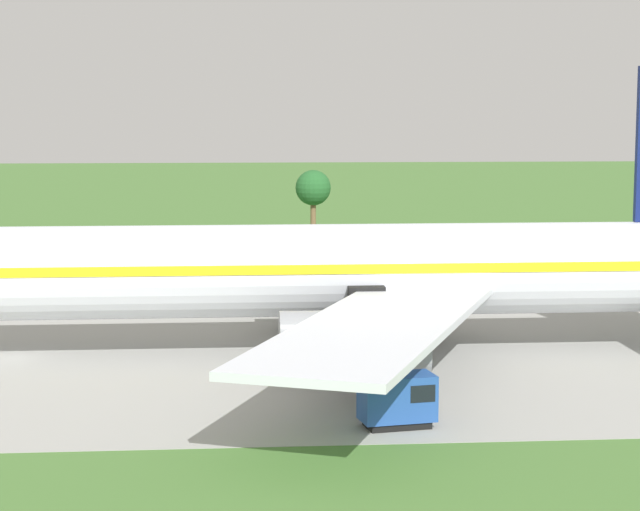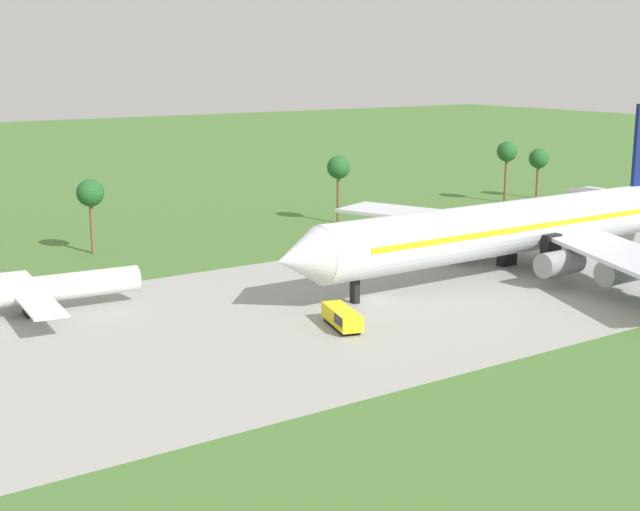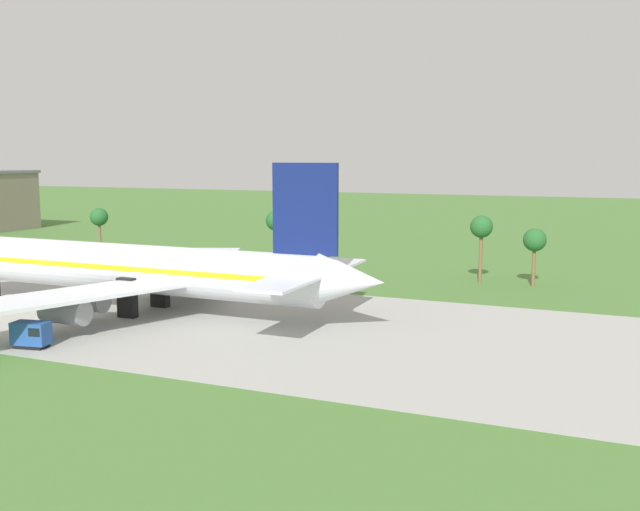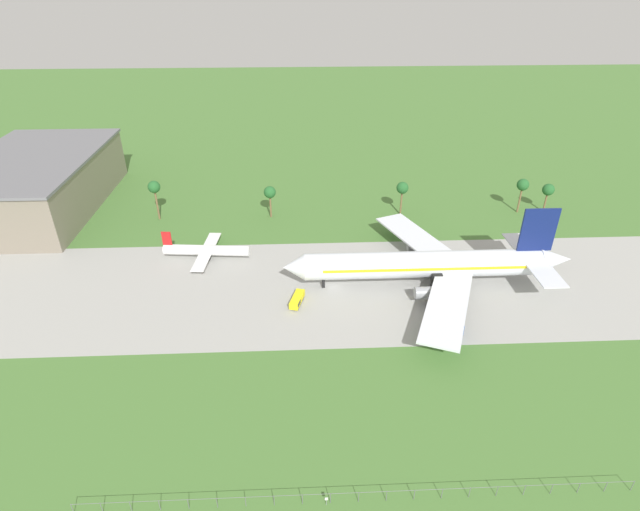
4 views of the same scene
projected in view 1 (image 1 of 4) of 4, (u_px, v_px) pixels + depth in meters
ground_plane at (6, 359)px, 77.36m from camera, size 600.00×600.00×0.00m
taxiway_strip at (6, 358)px, 77.36m from camera, size 320.00×44.00×0.02m
jet_airliner at (346, 271)px, 78.78m from camera, size 68.36×59.47×19.51m
fuel_truck at (399, 399)px, 60.36m from camera, size 4.14×2.65×2.81m
palm_tree_row at (249, 191)px, 116.75m from camera, size 122.05×3.60×12.21m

